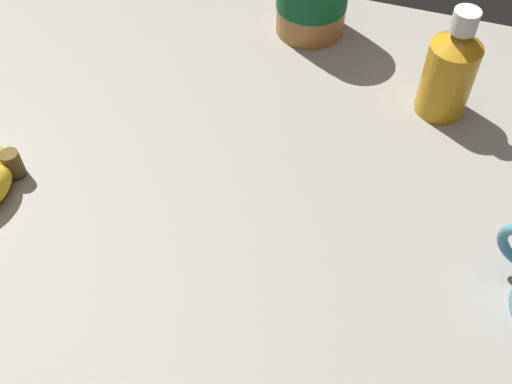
% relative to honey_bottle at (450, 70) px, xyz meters
% --- Properties ---
extents(ground_plane, '(0.94, 0.77, 0.05)m').
position_rel_honey_bottle_xyz_m(ground_plane, '(-0.16, -0.19, -0.08)').
color(ground_plane, gray).
extents(honey_bottle, '(0.06, 0.06, 0.13)m').
position_rel_honey_bottle_xyz_m(honey_bottle, '(0.00, 0.00, 0.00)').
color(honey_bottle, orange).
rests_on(honey_bottle, ground_plane).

